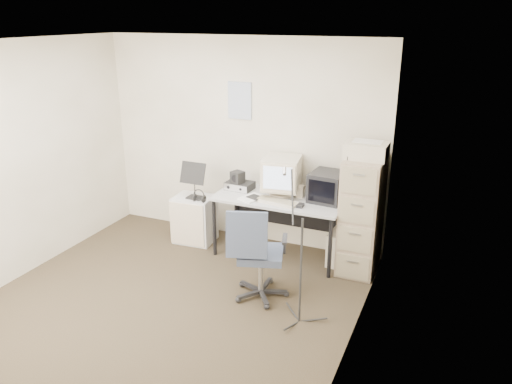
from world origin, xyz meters
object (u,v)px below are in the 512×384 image
at_px(desk, 279,226).
at_px(side_cart, 195,219).
at_px(office_chair, 261,253).
at_px(filing_cabinet, 362,215).

bearing_deg(desk, side_cart, -177.41).
height_order(desk, office_chair, office_chair).
relative_size(filing_cabinet, side_cart, 2.20).
distance_m(desk, side_cart, 1.11).
xyz_separation_m(filing_cabinet, desk, (-0.95, -0.03, -0.29)).
relative_size(filing_cabinet, office_chair, 1.33).
distance_m(filing_cabinet, desk, 0.99).
bearing_deg(office_chair, filing_cabinet, 33.10).
xyz_separation_m(desk, office_chair, (0.16, -0.94, 0.12)).
relative_size(desk, office_chair, 1.53).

